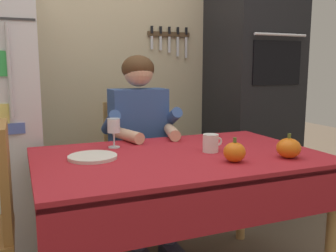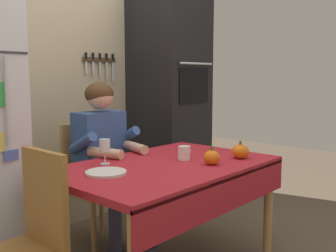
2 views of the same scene
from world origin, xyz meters
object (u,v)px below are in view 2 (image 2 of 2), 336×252
Objects in this scene: coffee_mug at (184,153)px; pumpkin_medium at (240,151)px; wall_oven at (169,101)px; chair_behind_person at (91,178)px; seated_person at (106,152)px; serving_tray at (106,173)px; dining_table at (168,177)px; wine_glass at (105,147)px; chair_left_side at (28,239)px; pumpkin_large at (212,157)px.

coffee_mug is 0.91× the size of pumpkin_medium.
wall_oven is 2.26× the size of chair_behind_person.
wall_oven is at bearing 16.81° from seated_person.
serving_tray is at bearing -128.96° from seated_person.
wall_oven is at bearing 41.31° from dining_table.
coffee_mug is 0.68× the size of wine_glass.
coffee_mug is at bearing -73.57° from seated_person.
chair_behind_person is 0.75× the size of seated_person.
coffee_mug is at bearing -4.83° from chair_left_side.
seated_person is at bearing -90.00° from chair_behind_person.
pumpkin_large is 0.67m from serving_tray.
wall_oven is at bearing 25.66° from wine_glass.
dining_table is 12.37× the size of pumpkin_large.
seated_person is at bearing 106.43° from coffee_mug.
pumpkin_large reaches higher than coffee_mug.
pumpkin_large is (0.18, -0.82, 0.05)m from seated_person.
pumpkin_large is at bearing -127.72° from wall_oven.
serving_tray is at bearing -128.00° from wine_glass.
dining_table is 0.92m from chair_left_side.
seated_person reaches higher than pumpkin_medium.
coffee_mug is at bearing 138.07° from pumpkin_medium.
pumpkin_medium reaches higher than pumpkin_large.
coffee_mug is (-0.88, -0.92, -0.26)m from wall_oven.
chair_left_side is 0.54m from serving_tray.
serving_tray is (-1.47, -0.83, -0.30)m from wall_oven.
chair_left_side is at bearing -150.51° from seated_person.
wall_oven is at bearing 46.14° from coffee_mug.
seated_person reaches higher than chair_left_side.
pumpkin_large is at bearing -79.99° from chair_behind_person.
chair_behind_person is 1.06m from pumpkin_large.
seated_person is 0.84m from pumpkin_large.
chair_left_side is 1.15m from pumpkin_large.
wine_glass is 0.67m from pumpkin_large.
seated_person is 7.83× the size of wine_glass.
seated_person is at bearing 50.44° from wine_glass.
wine_glass is 0.90m from pumpkin_medium.
dining_table is at bearing -47.89° from wine_glass.
wine_glass is (0.64, 0.19, 0.34)m from chair_left_side.
coffee_mug is at bearing -8.43° from serving_tray.
pumpkin_large reaches higher than serving_tray.
wine_glass is (-0.43, 0.28, 0.07)m from coffee_mug.
serving_tray is at bearing 158.64° from pumpkin_medium.
pumpkin_medium is (0.28, -0.03, 0.00)m from pumpkin_large.
chair_left_side reaches higher than pumpkin_large.
serving_tray reaches higher than dining_table.
pumpkin_medium is at bearing -117.10° from wall_oven.
dining_table is 0.30m from pumpkin_large.
pumpkin_large is (1.07, -0.31, 0.27)m from chair_left_side.
seated_person is 0.66m from serving_tray.
wine_glass is at bearing 130.79° from pumpkin_large.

